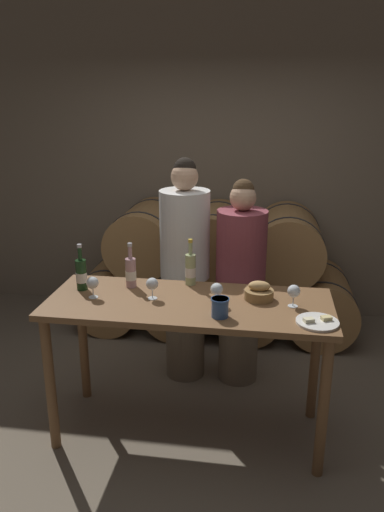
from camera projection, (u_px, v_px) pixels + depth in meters
The scene contains 16 objects.
ground_plane at pixel (189, 430), 3.38m from camera, with size 10.00×10.00×0.00m, color #726654.
stone_wall_back at pixel (223, 154), 4.89m from camera, with size 10.00×0.12×3.20m.
barrel_stack at pixel (215, 273), 4.71m from camera, with size 2.59×0.84×1.19m.
tasting_table at pixel (189, 320), 3.13m from camera, with size 1.77×0.69×0.95m.
person_left at pixel (185, 271), 3.80m from camera, with size 0.37×0.37×1.74m.
person_right at pixel (240, 284), 3.77m from camera, with size 0.37×0.37×1.60m.
wine_bottle_red at pixel (81, 274), 3.24m from camera, with size 0.07×0.07×0.31m.
wine_bottle_white at pixel (190, 269), 3.33m from camera, with size 0.07×0.07×0.32m.
wine_bottle_rose at pixel (131, 272), 3.29m from camera, with size 0.07×0.07×0.30m.
blue_crock at pixel (220, 307), 2.85m from camera, with size 0.11×0.11×0.11m.
bread_basket at pixel (259, 292), 3.10m from camera, with size 0.18×0.18×0.12m.
cheese_plate at pixel (317, 322), 2.79m from camera, with size 0.24×0.24×0.04m.
wine_glass_far_left at pixel (93, 283), 3.11m from camera, with size 0.08×0.08×0.14m.
wine_glass_left at pixel (152, 284), 3.10m from camera, with size 0.08×0.08×0.14m.
wine_glass_center at pixel (217, 290), 3.01m from camera, with size 0.08×0.08×0.14m.
wine_glass_right at pixel (294, 292), 2.98m from camera, with size 0.08×0.08×0.14m.
Camera 1 is at (0.45, -2.81, 2.18)m, focal length 35.00 mm.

